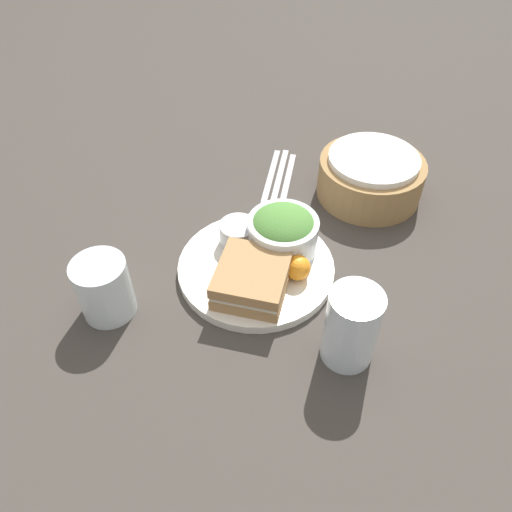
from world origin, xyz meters
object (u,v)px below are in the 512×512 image
(sandwich, at_px, (252,279))
(water_glass, at_px, (104,288))
(salad_bowl, at_px, (283,231))
(dressing_cup, at_px, (238,233))
(bread_basket, at_px, (371,176))
(drink_glass, at_px, (351,327))
(fork, at_px, (271,175))
(plate, at_px, (256,268))
(spoon, at_px, (288,177))
(knife, at_px, (280,176))

(sandwich, xyz_separation_m, water_glass, (0.01, -0.23, 0.01))
(salad_bowl, distance_m, dressing_cup, 0.08)
(dressing_cup, relative_size, bread_basket, 0.32)
(water_glass, bearing_deg, salad_bowl, 109.57)
(sandwich, height_order, salad_bowl, salad_bowl)
(drink_glass, xyz_separation_m, fork, (-0.44, -0.07, -0.06))
(plate, relative_size, fork, 1.42)
(sandwich, bearing_deg, salad_bowl, 147.10)
(plate, xyz_separation_m, spoon, (-0.26, 0.09, -0.01))
(bread_basket, xyz_separation_m, fork, (-0.07, -0.19, -0.04))
(sandwich, bearing_deg, water_glass, -87.33)
(salad_bowl, bearing_deg, plate, -52.23)
(spoon, bearing_deg, drink_glass, -161.01)
(spoon, relative_size, water_glass, 1.66)
(salad_bowl, xyz_separation_m, bread_basket, (-0.15, 0.19, -0.01))
(sandwich, bearing_deg, bread_basket, 134.61)
(plate, relative_size, sandwich, 1.79)
(dressing_cup, distance_m, spoon, 0.23)
(plate, distance_m, fork, 0.27)
(drink_glass, height_order, knife, drink_glass)
(sandwich, height_order, drink_glass, drink_glass)
(knife, height_order, water_glass, water_glass)
(bread_basket, bearing_deg, water_glass, -61.68)
(bread_basket, bearing_deg, sandwich, -45.39)
(plate, relative_size, dressing_cup, 4.10)
(salad_bowl, height_order, knife, salad_bowl)
(fork, distance_m, spoon, 0.04)
(water_glass, bearing_deg, fork, 138.87)
(bread_basket, bearing_deg, dressing_cup, -63.03)
(sandwich, relative_size, spoon, 0.89)
(bread_basket, height_order, fork, bread_basket)
(spoon, bearing_deg, knife, 90.00)
(spoon, bearing_deg, salad_bowl, -175.12)
(bread_basket, height_order, water_glass, water_glass)
(knife, bearing_deg, spoon, -90.00)
(knife, bearing_deg, plate, 180.00)
(spoon, bearing_deg, fork, 90.00)
(salad_bowl, height_order, fork, salad_bowl)
(bread_basket, bearing_deg, fork, -112.04)
(bread_basket, distance_m, water_glass, 0.54)
(water_glass, bearing_deg, dressing_cup, 119.97)
(salad_bowl, relative_size, knife, 0.62)
(dressing_cup, bearing_deg, water_glass, -60.03)
(plate, bearing_deg, drink_glass, 34.09)
(salad_bowl, relative_size, bread_basket, 0.60)
(salad_bowl, xyz_separation_m, fork, (-0.23, 0.00, -0.05))
(bread_basket, bearing_deg, salad_bowl, -50.86)
(knife, bearing_deg, fork, 90.00)
(plate, height_order, fork, plate)
(dressing_cup, bearing_deg, knife, 154.81)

